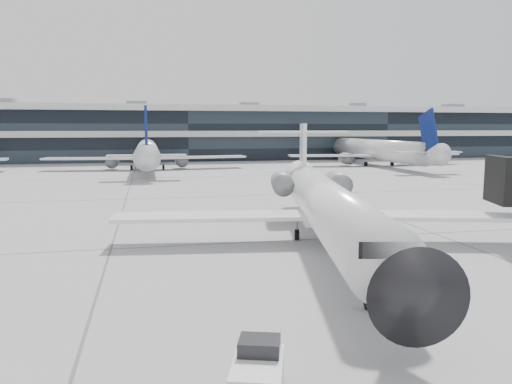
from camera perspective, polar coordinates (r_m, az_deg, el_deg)
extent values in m
plane|color=#979799|center=(30.15, 3.14, -5.57)|extent=(220.00, 220.00, 0.00)
cube|color=black|center=(110.62, -8.18, 6.40)|extent=(170.00, 22.00, 10.00)
cylinder|color=white|center=(28.23, 8.22, -1.69)|extent=(7.51, 24.48, 2.75)
cone|color=black|center=(15.24, 16.33, -9.76)|extent=(3.25, 3.33, 2.75)
cone|color=white|center=(41.80, 5.27, 1.71)|extent=(3.20, 3.71, 2.61)
cube|color=white|center=(29.09, -5.12, -2.80)|extent=(11.44, 4.06, 0.22)
cube|color=white|center=(31.03, 20.05, -2.58)|extent=(11.49, 5.52, 0.22)
cylinder|color=slate|center=(36.17, 2.98, 1.01)|extent=(2.18, 3.69, 1.53)
cylinder|color=slate|center=(36.67, 9.34, 1.01)|extent=(2.18, 3.69, 1.53)
cube|color=white|center=(41.04, 5.40, 4.60)|extent=(0.80, 2.65, 4.58)
cube|color=white|center=(41.40, 5.36, 6.88)|extent=(7.50, 3.04, 0.16)
cylinder|color=black|center=(19.51, 12.62, -12.17)|extent=(0.29, 0.59, 0.57)
cylinder|color=black|center=(30.39, 4.69, -4.85)|extent=(0.37, 0.69, 0.65)
cylinder|color=black|center=(30.83, 10.37, -4.77)|extent=(0.37, 0.69, 0.65)
cube|color=silver|center=(13.32, 0.20, -20.46)|extent=(1.84, 2.40, 0.87)
cube|color=black|center=(13.50, 0.40, -17.34)|extent=(1.27, 1.15, 0.48)
cylinder|color=black|center=(14.20, -1.76, -20.05)|extent=(0.29, 0.46, 0.42)
cylinder|color=black|center=(14.12, 2.79, -20.23)|extent=(0.29, 0.46, 0.42)
cone|color=orange|center=(36.12, -2.70, -2.92)|extent=(0.38, 0.38, 0.59)
cube|color=orange|center=(36.17, -2.70, -3.36)|extent=(0.49, 0.49, 0.03)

